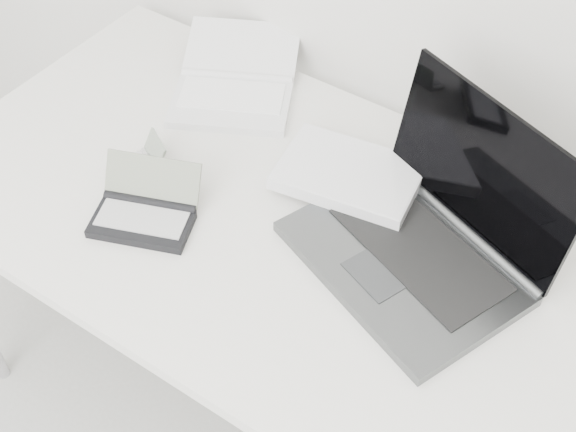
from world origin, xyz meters
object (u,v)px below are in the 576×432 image
Objects in this scene: palmtop_charcoal at (145,212)px; laptop_large at (405,219)px; netbook_open_white at (234,87)px; desk at (312,247)px.

laptop_large is at bearing 8.39° from palmtop_charcoal.
laptop_large is 2.58× the size of palmtop_charcoal.
laptop_large is 1.44× the size of netbook_open_white.
netbook_open_white is at bearing 146.23° from desk.
desk is 0.46m from netbook_open_white.
laptop_large is at bearing 31.13° from desk.
laptop_large is (0.15, 0.09, 0.09)m from desk.
desk is at bearing 7.58° from palmtop_charcoal.
palmtop_charcoal reaches higher than desk.
desk is 0.33m from palmtop_charcoal.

